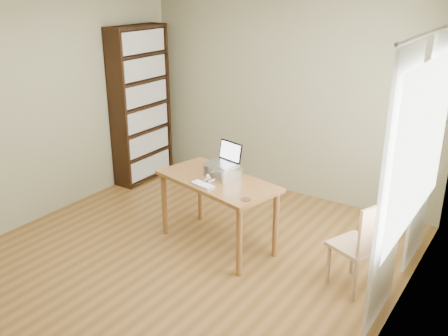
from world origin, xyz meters
TOP-DOWN VIEW (x-y plane):
  - room at (0.03, 0.01)m, footprint 4.04×4.54m
  - bookshelf at (-1.83, 1.55)m, footprint 0.30×0.90m
  - curtains at (1.92, 0.80)m, footprint 0.03×1.90m
  - desk at (0.11, 0.54)m, footprint 1.38×0.91m
  - laptop_stand at (0.11, 0.62)m, footprint 0.32×0.25m
  - laptop at (0.11, 0.67)m, footprint 0.34×0.32m
  - keyboard at (0.09, 0.32)m, footprint 0.28×0.16m
  - coaster at (0.62, 0.27)m, footprint 0.09×0.09m
  - cat at (0.11, 0.65)m, footprint 0.23×0.47m
  - chair at (1.65, 0.58)m, footprint 0.52×0.51m

SIDE VIEW (x-z plane):
  - chair at x=1.65m, z-range 0.03..0.92m
  - desk at x=0.11m, z-range 0.27..1.02m
  - coaster at x=0.62m, z-range 0.75..0.76m
  - keyboard at x=0.09m, z-range 0.75..0.77m
  - cat at x=0.11m, z-range 0.74..0.87m
  - laptop_stand at x=0.11m, z-range 0.77..0.90m
  - laptop at x=0.11m, z-range 0.83..1.05m
  - bookshelf at x=-1.83m, z-range 0.00..2.10m
  - curtains at x=1.92m, z-range 0.05..2.29m
  - room at x=0.03m, z-range -0.02..2.62m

